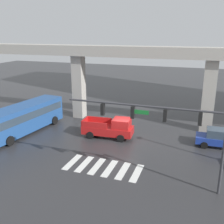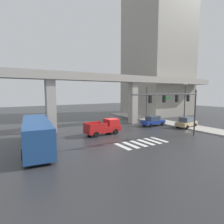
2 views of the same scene
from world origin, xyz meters
The scene contains 12 objects.
ground_plane centered at (0.00, 0.00, 0.00)m, with size 120.00×120.00×0.00m, color #2D2D30.
crosswalk_stripes centered at (0.00, -5.77, 0.01)m, with size 6.05×2.80×0.01m.
elevated_overpass centered at (0.00, 5.61, 7.64)m, with size 59.89×2.25×8.86m.
office_building centered at (22.20, 14.12, 17.27)m, with size 14.02×13.77×34.54m, color gray.
sidewalk_east centered at (13.19, 2.00, 0.07)m, with size 4.00×36.00×0.15m, color #ADA89E.
pickup_truck centered at (-1.55, 0.37, 0.99)m, with size 5.22×2.35×2.08m.
city_bus centered at (-10.74, -1.62, 1.72)m, with size 3.77×11.02×2.99m.
sedan_tan centered at (12.48, -2.48, 0.85)m, with size 4.51×2.43×1.72m.
sedan_blue centered at (8.82, 1.54, 0.85)m, with size 4.33×2.02×1.72m.
traffic_signal_mast centered at (4.87, -6.59, 4.68)m, with size 10.89×0.32×6.20m.
street_lamp_near_corner centered at (11.99, -2.37, 4.56)m, with size 0.44×0.70×7.24m.
street_lamp_mid_block centered at (11.99, 6.77, 4.56)m, with size 0.44×0.70×7.24m.
Camera 2 is at (-13.79, -21.52, 5.89)m, focal length 29.26 mm.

